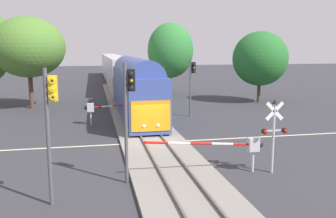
% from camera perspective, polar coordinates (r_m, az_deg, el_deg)
% --- Properties ---
extents(ground_plane, '(220.00, 220.00, 0.00)m').
position_cam_1_polar(ground_plane, '(24.88, -2.38, -5.26)').
color(ground_plane, '#333338').
extents(road_centre_stripe, '(44.00, 0.20, 0.01)m').
position_cam_1_polar(road_centre_stripe, '(24.87, -2.38, -5.25)').
color(road_centre_stripe, beige).
rests_on(road_centre_stripe, ground).
extents(railway_track, '(4.40, 80.00, 0.32)m').
position_cam_1_polar(railway_track, '(24.85, -2.38, -5.05)').
color(railway_track, gray).
rests_on(railway_track, ground).
extents(commuter_train, '(3.04, 67.31, 5.16)m').
position_cam_1_polar(commuter_train, '(56.27, -7.74, 5.75)').
color(commuter_train, '#384C93').
rests_on(commuter_train, railway_track).
extents(crossing_gate_near, '(6.20, 0.40, 1.92)m').
position_cam_1_polar(crossing_gate_near, '(19.03, 11.16, -5.58)').
color(crossing_gate_near, '#B7B7BC').
rests_on(crossing_gate_near, ground).
extents(crossing_signal_mast, '(1.36, 0.44, 3.80)m').
position_cam_1_polar(crossing_signal_mast, '(19.19, 16.20, -2.95)').
color(crossing_signal_mast, '#B2B2B7').
rests_on(crossing_signal_mast, ground).
extents(crossing_gate_far, '(5.13, 0.40, 1.80)m').
position_cam_1_polar(crossing_gate_far, '(30.98, -11.09, 0.18)').
color(crossing_gate_far, '#B7B7BC').
rests_on(crossing_gate_far, ground).
extents(traffic_signal_near_left, '(0.53, 0.38, 5.58)m').
position_cam_1_polar(traffic_signal_near_left, '(15.08, -17.87, -0.88)').
color(traffic_signal_near_left, '#4C4C51').
rests_on(traffic_signal_near_left, ground).
extents(traffic_signal_median, '(0.53, 0.38, 5.69)m').
position_cam_1_polar(traffic_signal_median, '(16.86, -6.20, 0.82)').
color(traffic_signal_median, '#4C4C51').
rests_on(traffic_signal_median, ground).
extents(traffic_signal_far_side, '(0.53, 0.38, 5.36)m').
position_cam_1_polar(traffic_signal_far_side, '(33.79, 3.76, 4.83)').
color(traffic_signal_far_side, '#4C4C51').
rests_on(traffic_signal_far_side, ground).
extents(oak_behind_train, '(7.50, 7.50, 9.56)m').
position_cam_1_polar(oak_behind_train, '(41.03, -20.95, 8.98)').
color(oak_behind_train, '#4C3828').
rests_on(oak_behind_train, ground).
extents(elm_centre_background, '(6.15, 6.15, 9.68)m').
position_cam_1_polar(elm_centre_background, '(49.64, 0.38, 9.12)').
color(elm_centre_background, '#4C3828').
rests_on(elm_centre_background, ground).
extents(maple_right_background, '(6.36, 6.36, 8.25)m').
position_cam_1_polar(maple_right_background, '(44.05, 14.18, 7.62)').
color(maple_right_background, '#4C3828').
rests_on(maple_right_background, ground).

